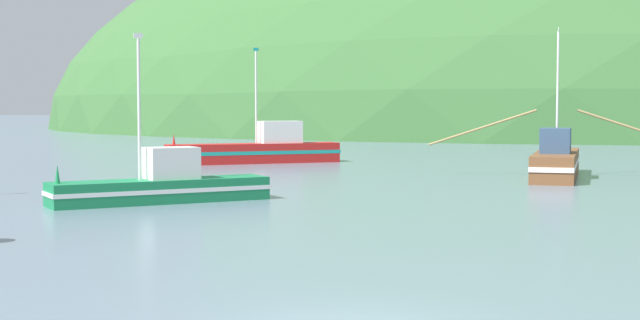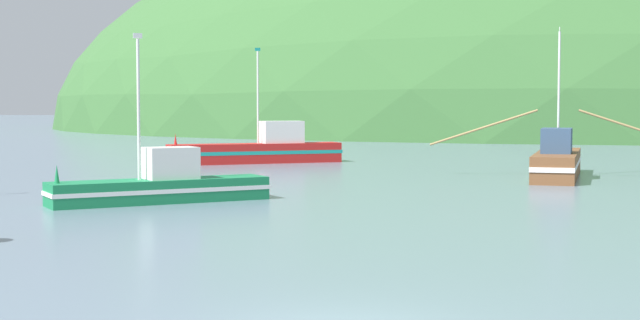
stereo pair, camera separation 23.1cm
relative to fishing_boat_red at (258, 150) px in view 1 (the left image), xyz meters
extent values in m
ellipsoid|color=#47703D|center=(80.47, 213.81, -0.88)|extent=(80.99, 64.79, 88.71)
ellipsoid|color=#516B38|center=(8.30, 121.27, -0.88)|extent=(97.09, 77.67, 38.61)
ellipsoid|color=#386633|center=(46.76, 102.78, -0.88)|extent=(188.88, 151.10, 76.53)
cube|color=red|center=(-0.25, -0.12, -0.23)|extent=(11.12, 6.45, 1.30)
cube|color=teal|center=(-0.25, -0.12, -0.16)|extent=(11.23, 6.52, 0.23)
cone|color=red|center=(-5.03, -2.37, 0.77)|extent=(0.27, 0.27, 0.70)
cube|color=silver|center=(1.40, 0.66, 1.15)|extent=(3.04, 2.42, 1.46)
cylinder|color=silver|center=(-0.09, -0.04, 3.42)|extent=(0.12, 0.12, 6.00)
cube|color=teal|center=(-0.09, -0.04, 6.54)|extent=(0.34, 0.18, 0.20)
cube|color=brown|center=(17.34, -10.55, -0.21)|extent=(4.40, 10.86, 1.34)
cube|color=white|center=(17.34, -10.55, -0.14)|extent=(4.44, 10.97, 0.24)
cone|color=brown|center=(18.42, -5.76, 0.82)|extent=(0.24, 0.24, 0.70)
cube|color=#334C6B|center=(17.10, -11.61, 1.11)|extent=(1.99, 2.70, 1.28)
cylinder|color=silver|center=(17.43, -10.13, 3.65)|extent=(0.12, 0.12, 6.37)
cube|color=white|center=(17.43, -10.13, 6.95)|extent=(0.11, 0.36, 0.20)
cylinder|color=#997F4C|center=(13.51, -9.68, 1.72)|extent=(5.67, 1.39, 2.02)
cylinder|color=#997F4C|center=(21.17, -11.41, 1.72)|extent=(5.67, 1.39, 2.02)
cube|color=#197A47|center=(-0.54, -24.57, -0.42)|extent=(8.27, 6.17, 0.92)
cube|color=white|center=(-0.54, -24.57, -0.37)|extent=(8.36, 6.24, 0.17)
cone|color=#197A47|center=(-3.91, -26.72, 0.39)|extent=(0.28, 0.28, 0.70)
cube|color=silver|center=(-0.15, -24.32, 0.67)|extent=(2.41, 2.23, 1.26)
cylinder|color=silver|center=(-1.24, -25.02, 2.78)|extent=(0.12, 0.12, 5.47)
cube|color=white|center=(-1.24, -25.02, 5.63)|extent=(0.32, 0.22, 0.20)
camera|label=1|loc=(8.20, -60.70, 3.01)|focal=52.57mm
camera|label=2|loc=(8.43, -60.68, 3.01)|focal=52.57mm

